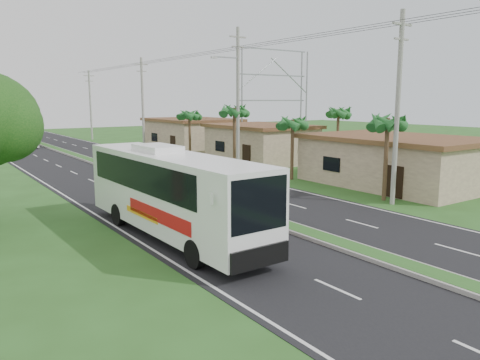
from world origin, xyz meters
TOP-DOWN VIEW (x-y plane):
  - ground at (0.00, 0.00)m, footprint 180.00×180.00m
  - road_asphalt at (0.00, 20.00)m, footprint 14.00×160.00m
  - median_strip at (0.00, 20.00)m, footprint 1.20×160.00m
  - lane_edge_left at (-6.70, 20.00)m, footprint 0.12×160.00m
  - lane_edge_right at (6.70, 20.00)m, footprint 0.12×160.00m
  - shop_near at (14.00, 6.00)m, footprint 8.60×12.60m
  - shop_mid at (14.00, 22.00)m, footprint 7.60×10.60m
  - shop_far at (14.00, 36.00)m, footprint 8.60×11.60m
  - palm_verge_a at (9.00, 3.00)m, footprint 2.40×2.40m
  - palm_verge_b at (9.40, 12.00)m, footprint 2.40×2.40m
  - palm_verge_c at (8.80, 19.00)m, footprint 2.40×2.40m
  - palm_verge_d at (9.30, 28.00)m, footprint 2.40×2.40m
  - palm_behind_shop at (17.50, 15.00)m, footprint 2.40×2.40m
  - utility_pole_a at (8.50, 2.00)m, footprint 1.60×0.28m
  - utility_pole_b at (8.47, 18.00)m, footprint 3.20×0.28m
  - utility_pole_c at (8.50, 38.00)m, footprint 1.60×0.28m
  - utility_pole_d at (8.50, 58.00)m, footprint 1.60×0.28m
  - billboard_lattice at (22.00, 30.00)m, footprint 10.18×1.18m
  - coach_bus_main at (-5.20, 3.39)m, footprint 2.88×12.55m
  - coach_bus_far at (-2.83, 53.12)m, footprint 2.77×11.10m
  - motorcyclist at (-0.94, 10.07)m, footprint 1.60×0.96m

SIDE VIEW (x-z plane):
  - ground at x=0.00m, z-range 0.00..0.00m
  - lane_edge_left at x=-6.70m, z-range 0.00..0.00m
  - lane_edge_right at x=6.70m, z-range 0.00..0.00m
  - road_asphalt at x=0.00m, z-range 0.00..0.02m
  - median_strip at x=0.00m, z-range 0.01..0.20m
  - motorcyclist at x=-0.94m, z-range -0.28..2.02m
  - shop_near at x=14.00m, z-range 0.02..3.54m
  - coach_bus_far at x=-2.83m, z-range 0.22..3.43m
  - shop_mid at x=14.00m, z-range 0.02..3.69m
  - shop_far at x=14.00m, z-range 0.02..3.84m
  - coach_bus_main at x=-5.20m, z-range 0.20..4.24m
  - palm_verge_b at x=9.40m, z-range 1.83..6.88m
  - palm_verge_d at x=9.30m, z-range 1.92..7.17m
  - palm_verge_a at x=9.00m, z-range 2.02..7.47m
  - palm_behind_shop at x=17.50m, z-range 2.11..7.76m
  - palm_verge_c at x=8.80m, z-range 2.20..8.05m
  - utility_pole_d at x=8.50m, z-range 0.17..10.67m
  - utility_pole_a at x=8.50m, z-range 0.17..11.17m
  - utility_pole_c at x=8.50m, z-range 0.17..11.17m
  - utility_pole_b at x=8.47m, z-range 0.26..12.26m
  - billboard_lattice at x=22.00m, z-range 0.79..12.86m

